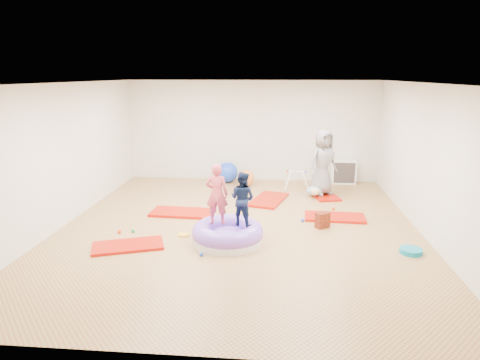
{
  "coord_description": "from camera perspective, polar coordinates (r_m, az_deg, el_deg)",
  "views": [
    {
      "loc": [
        0.75,
        -7.95,
        2.96
      ],
      "look_at": [
        0.0,
        0.3,
        0.9
      ],
      "focal_mm": 32.0,
      "sensor_mm": 36.0,
      "label": 1
    }
  ],
  "objects": [
    {
      "name": "balance_disc",
      "position": [
        7.9,
        21.83,
        -8.78
      ],
      "size": [
        0.38,
        0.38,
        0.08
      ],
      "primitive_type": "cylinder",
      "color": "#0A789E",
      "rests_on": "ground"
    },
    {
      "name": "exercise_ball_orange",
      "position": [
        11.55,
        0.82,
        0.25
      ],
      "size": [
        0.45,
        0.45,
        0.45
      ],
      "primitive_type": "sphere",
      "color": "orange",
      "rests_on": "ground"
    },
    {
      "name": "inflatable_cushion",
      "position": [
        7.75,
        -1.66,
        -7.23
      ],
      "size": [
        1.29,
        1.29,
        0.41
      ],
      "rotation": [
        0.0,
        0.0,
        -0.04
      ],
      "color": "white",
      "rests_on": "ground"
    },
    {
      "name": "infant",
      "position": [
        10.66,
        9.91,
        -1.45
      ],
      "size": [
        0.4,
        0.41,
        0.24
      ],
      "color": "#8FB7CA",
      "rests_on": "gym_mat_rear_right"
    },
    {
      "name": "ball_pit_balls",
      "position": [
        8.56,
        -2.05,
        -6.02
      ],
      "size": [
        4.32,
        2.8,
        0.07
      ],
      "color": "#DE3502",
      "rests_on": "ground"
    },
    {
      "name": "gym_mat_right",
      "position": [
        9.26,
        12.5,
        -4.85
      ],
      "size": [
        1.27,
        0.68,
        0.05
      ],
      "primitive_type": "cube",
      "rotation": [
        0.0,
        0.0,
        -0.05
      ],
      "color": "#AD1B09",
      "rests_on": "ground"
    },
    {
      "name": "gym_mat_center_back",
      "position": [
        10.29,
        3.84,
        -2.63
      ],
      "size": [
        0.99,
        1.45,
        0.05
      ],
      "primitive_type": "cube",
      "rotation": [
        0.0,
        0.0,
        1.29
      ],
      "color": "#AD1B09",
      "rests_on": "ground"
    },
    {
      "name": "child_navy",
      "position": [
        7.57,
        0.32,
        -2.15
      ],
      "size": [
        0.59,
        0.54,
        0.97
      ],
      "primitive_type": "imported",
      "rotation": [
        0.0,
        0.0,
        2.68
      ],
      "color": "#0F1937",
      "rests_on": "inflatable_cushion"
    },
    {
      "name": "child_pink",
      "position": [
        7.63,
        -3.11,
        -1.51
      ],
      "size": [
        0.42,
        0.29,
        1.11
      ],
      "primitive_type": "imported",
      "rotation": [
        0.0,
        0.0,
        3.08
      ],
      "color": "#CA444F",
      "rests_on": "inflatable_cushion"
    },
    {
      "name": "room",
      "position": [
        8.14,
        -0.19,
        2.91
      ],
      "size": [
        7.01,
        8.01,
        2.81
      ],
      "color": "tan",
      "rests_on": "ground"
    },
    {
      "name": "infant_play_gym",
      "position": [
        11.36,
        7.54,
        0.42
      ],
      "size": [
        0.63,
        0.6,
        0.49
      ],
      "rotation": [
        0.0,
        0.0,
        0.36
      ],
      "color": "white",
      "rests_on": "ground"
    },
    {
      "name": "cube_shelf",
      "position": [
        12.17,
        13.66,
        1.08
      ],
      "size": [
        0.66,
        0.32,
        0.66
      ],
      "color": "white",
      "rests_on": "ground"
    },
    {
      "name": "gym_mat_mid_left",
      "position": [
        9.42,
        -7.73,
        -4.31
      ],
      "size": [
        1.37,
        0.74,
        0.06
      ],
      "primitive_type": "cube",
      "rotation": [
        0.0,
        0.0,
        -0.06
      ],
      "color": "#AD1B09",
      "rests_on": "ground"
    },
    {
      "name": "adult_caregiver",
      "position": [
        10.7,
        10.99,
        2.33
      ],
      "size": [
        0.94,
        0.87,
        1.61
      ],
      "primitive_type": "imported",
      "rotation": [
        0.0,
        0.0,
        0.61
      ],
      "color": "slate",
      "rests_on": "gym_mat_rear_right"
    },
    {
      "name": "gym_mat_rear_right",
      "position": [
        10.89,
        11.04,
        -1.95
      ],
      "size": [
        0.82,
        1.22,
        0.05
      ],
      "primitive_type": "cube",
      "rotation": [
        0.0,
        0.0,
        1.82
      ],
      "color": "#AD1B09",
      "rests_on": "ground"
    },
    {
      "name": "yellow_toy",
      "position": [
        8.19,
        -7.53,
        -7.24
      ],
      "size": [
        0.22,
        0.22,
        0.03
      ],
      "primitive_type": "cylinder",
      "color": "yellow",
      "rests_on": "ground"
    },
    {
      "name": "exercise_ball_blue",
      "position": [
        11.94,
        -1.69,
        1.02
      ],
      "size": [
        0.57,
        0.57,
        0.57
      ],
      "primitive_type": "sphere",
      "color": "blue",
      "rests_on": "ground"
    },
    {
      "name": "gym_mat_front_left",
      "position": [
        7.85,
        -14.71,
        -8.47
      ],
      "size": [
        1.34,
        0.98,
        0.05
      ],
      "primitive_type": "cube",
      "rotation": [
        0.0,
        0.0,
        0.35
      ],
      "color": "#AD1B09",
      "rests_on": "ground"
    },
    {
      "name": "backpack",
      "position": [
        8.63,
        10.95,
        -5.29
      ],
      "size": [
        0.31,
        0.29,
        0.31
      ],
      "primitive_type": "cube",
      "rotation": [
        0.0,
        0.0,
        0.64
      ],
      "color": "#B23313",
      "rests_on": "ground"
    }
  ]
}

